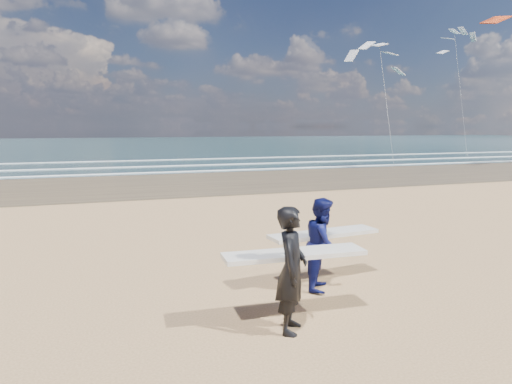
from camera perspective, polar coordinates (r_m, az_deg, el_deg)
name	(u,v)px	position (r m, az deg, el deg)	size (l,w,h in m)	color
wet_sand_strip	(452,171)	(33.83, 23.32, 2.48)	(220.00, 12.00, 0.01)	#503D2A
ocean	(231,143)	(82.06, -3.17, 6.09)	(220.00, 100.00, 0.02)	#1B3A3C
foam_breakers	(369,160)	(41.79, 13.92, 3.93)	(220.00, 11.70, 0.05)	white
surfer_near	(292,268)	(6.72, 4.52, -9.39)	(2.23, 1.08, 1.85)	black
surfer_far	(323,243)	(8.49, 8.37, -6.31)	(2.24, 1.24, 1.70)	#0D124E
kite_1	(385,90)	(39.18, 15.81, 12.19)	(5.60, 4.72, 10.82)	slate
kite_5	(460,83)	(54.49, 24.10, 12.33)	(5.26, 4.68, 14.28)	slate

